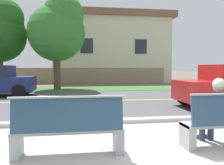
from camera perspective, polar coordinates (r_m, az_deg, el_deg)
The scene contains 12 objects.
ground_plane at distance 11.81m, azimuth -2.17°, elevation -3.38°, with size 140.00×140.00×0.00m, color #665B4C.
sidewalk_pavement at distance 4.50m, azimuth 9.24°, elevation -15.06°, with size 44.00×3.60×0.01m, color #B7B2A8.
curb_edge at distance 6.30m, azimuth 3.72°, elevation -9.10°, with size 44.00×0.30×0.11m, color #ADA89E.
street_asphalt at distance 10.34m, azimuth -1.23°, elevation -4.37°, with size 52.00×8.00×0.01m, color #515156.
road_centre_line at distance 10.34m, azimuth -1.23°, elevation -4.34°, with size 48.00×0.14×0.01m, color #E0CC4C.
far_verge_grass at distance 15.81m, azimuth -3.83°, elevation -1.58°, with size 48.00×2.80×0.02m, color #38702D.
bench_left at distance 3.96m, azimuth -10.28°, elevation -10.92°, with size 1.77×0.48×1.01m.
seated_person_blue at distance 4.79m, azimuth 23.44°, elevation -5.89°, with size 0.52×0.68×1.25m.
shade_tree_far_left at distance 17.51m, azimuth -25.19°, elevation 11.07°, with size 3.56×3.56×5.87m.
shade_tree_left at distance 15.97m, azimuth -12.73°, elevation 12.47°, with size 3.66×3.66×6.04m.
garden_wall at distance 21.24m, azimuth -4.53°, elevation 1.62°, with size 13.00×0.36×1.40m, color gray.
house_across_street at distance 24.69m, azimuth -0.67°, elevation 8.13°, with size 11.74×6.91×6.66m.
Camera 1 is at (-1.32, -3.65, 1.44)m, focal length 38.27 mm.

